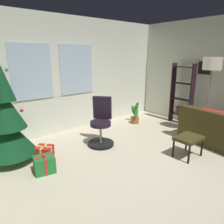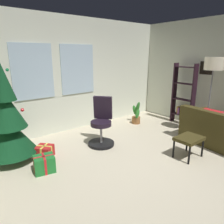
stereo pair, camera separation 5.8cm
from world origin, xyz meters
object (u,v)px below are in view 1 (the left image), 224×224
Objects in this scene: footstool at (189,139)px; office_chair at (101,126)px; gift_box_green at (44,164)px; bookshelf at (182,97)px; holiday_tree at (7,123)px; potted_plant at (135,115)px; floor_lamp at (212,68)px; gift_box_red at (44,152)px.

office_chair is at bearing 121.49° from footstool.
gift_box_green is 1.46m from office_chair.
office_chair is 2.63m from bookshelf.
potted_plant is (3.33, 0.12, -0.53)m from holiday_tree.
potted_plant is at bearing 2.15° from holiday_tree.
gift_box_green is at bearing -179.70° from bookshelf.
floor_lamp is 2.28m from potted_plant.
bookshelf is (4.31, -0.70, -0.01)m from holiday_tree.
footstool is at bearing -27.65° from gift_box_green.
potted_plant reaches higher than gift_box_red.
gift_box_red is 4.00m from floor_lamp.
footstool is 1.86m from floor_lamp.
floor_lamp is (3.46, -1.34, 1.48)m from gift_box_red.
gift_box_green is at bearing -168.17° from office_chair.
potted_plant is at bearing 7.40° from gift_box_red.
footstool is at bearing -58.51° from office_chair.
holiday_tree is at bearing 158.25° from floor_lamp.
gift_box_green is at bearing -111.67° from gift_box_red.
bookshelf reaches higher than office_chair.
office_chair is at bearing 174.00° from bookshelf.
office_chair is (1.21, -0.19, 0.30)m from gift_box_red.
footstool is 0.31× the size of bookshelf.
gift_box_green is (-2.32, 1.22, -0.21)m from footstool.
gift_box_red is 0.24× the size of bookshelf.
gift_box_red is (0.51, -0.24, -0.64)m from holiday_tree.
potted_plant is at bearing 139.73° from bookshelf.
gift_box_green is 0.23× the size of bookshelf.
potted_plant reaches higher than footstool.
bookshelf is at bearing 36.65° from footstool.
gift_box_red is at bearing -25.20° from holiday_tree.
office_chair is 2.80m from floor_lamp.
gift_box_red is at bearing 141.42° from footstool.
gift_box_red is 2.84m from potted_plant.
gift_box_red is at bearing 68.33° from gift_box_green.
office_chair is 1.65× the size of potted_plant.
bookshelf is at bearing -6.95° from gift_box_red.
footstool is 2.11m from bookshelf.
gift_box_red is 0.22× the size of floor_lamp.
potted_plant is (0.69, 2.07, -0.13)m from footstool.
office_chair reaches higher than footstool.
holiday_tree is 1.81m from office_chair.
gift_box_green is at bearing 166.74° from floor_lamp.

